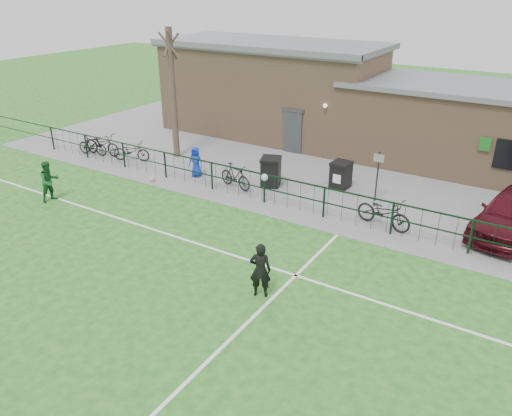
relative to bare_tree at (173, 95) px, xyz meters
The scene contains 20 objects.
ground 13.54m from the bare_tree, 52.70° to the right, with size 90.00×90.00×0.00m, color #225E1B.
paving_strip 9.05m from the bare_tree, 20.56° to the left, with size 34.00×13.00×0.02m, color slate.
pitch_line_touch 8.96m from the bare_tree, 18.65° to the right, with size 28.00×0.10×0.01m, color white.
pitch_line_mid 10.73m from the bare_tree, 39.09° to the right, with size 28.00×0.10×0.01m, color white.
pitch_line_perp 14.81m from the bare_tree, 46.40° to the right, with size 0.10×16.00×0.01m, color white.
perimeter_fence 8.72m from the bare_tree, 17.35° to the right, with size 28.00×0.10×1.20m, color black.
bare_tree is the anchor object (origin of this frame).
wheelie_bin_left 6.36m from the bare_tree, ahead, with size 0.75×0.85×1.13m, color black.
wheelie_bin_right 8.76m from the bare_tree, ahead, with size 0.69×0.78×1.04m, color black.
sign_post 10.28m from the bare_tree, ahead, with size 0.06×0.06×2.00m, color black.
bicycle_a 4.41m from the bare_tree, 151.27° to the right, with size 0.72×2.06×1.08m, color black.
bicycle_b 4.83m from the bare_tree, 150.22° to the right, with size 0.46×1.64×0.98m, color black.
bicycle_c 3.31m from the bare_tree, 129.45° to the right, with size 0.62×1.78×0.94m, color black.
bicycle_d 5.66m from the bare_tree, 21.68° to the right, with size 0.48×1.72×1.03m, color black.
bicycle_e 11.54m from the bare_tree, 10.72° to the right, with size 0.71×2.04×1.07m, color black.
spectator_child 3.81m from the bare_tree, 33.57° to the right, with size 0.65×0.42×1.33m, color #1330B9.
goalkeeper_kick 12.56m from the bare_tree, 39.17° to the right, with size 2.04×3.22×2.32m.
outfield_player 7.09m from the bare_tree, 95.53° to the right, with size 0.78×0.61×1.60m, color #185525.
ball_ground 4.46m from the bare_tree, 67.92° to the right, with size 0.23×0.23×0.23m, color silver.
clubhouse 9.34m from the bare_tree, 40.12° to the left, with size 24.25×5.40×4.96m.
Camera 1 is at (7.60, -7.15, 7.87)m, focal length 35.00 mm.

